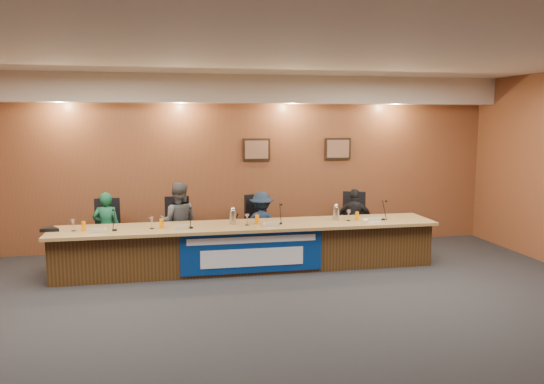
{
  "coord_description": "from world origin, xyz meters",
  "views": [
    {
      "loc": [
        -1.24,
        -5.88,
        2.4
      ],
      "look_at": [
        0.4,
        2.43,
        1.25
      ],
      "focal_mm": 35.0,
      "sensor_mm": 36.0,
      "label": 1
    }
  ],
  "objects": [
    {
      "name": "water_glass_c",
      "position": [
        -0.04,
        2.26,
        0.84
      ],
      "size": [
        0.08,
        0.08,
        0.18
      ],
      "primitive_type": "cylinder",
      "color": "silver",
      "rests_on": "dais_top"
    },
    {
      "name": "juice_glass_b",
      "position": [
        -1.36,
        2.27,
        0.82
      ],
      "size": [
        0.06,
        0.06,
        0.15
      ],
      "primitive_type": "cylinder",
      "color": "orange",
      "rests_on": "dais_top"
    },
    {
      "name": "wall_photo_right",
      "position": [
        2.0,
        3.97,
        1.85
      ],
      "size": [
        0.52,
        0.04,
        0.42
      ],
      "primitive_type": "cube",
      "color": "black",
      "rests_on": "wall_back"
    },
    {
      "name": "dais_top",
      "position": [
        0.0,
        2.35,
        0.72
      ],
      "size": [
        6.1,
        0.95,
        0.05
      ],
      "primitive_type": "cube",
      "color": "#9A7845",
      "rests_on": "dais_body"
    },
    {
      "name": "office_chair_a",
      "position": [
        -2.27,
        3.24,
        0.48
      ],
      "size": [
        0.5,
        0.5,
        0.08
      ],
      "primitive_type": "cube",
      "rotation": [
        0.0,
        0.0,
        0.05
      ],
      "color": "black",
      "rests_on": "floor"
    },
    {
      "name": "microphone_b",
      "position": [
        -0.92,
        2.21,
        0.76
      ],
      "size": [
        0.07,
        0.07,
        0.02
      ],
      "primitive_type": "cylinder",
      "color": "black",
      "rests_on": "dais_top"
    },
    {
      "name": "wall_back",
      "position": [
        0.0,
        4.0,
        1.6
      ],
      "size": [
        10.0,
        0.04,
        3.2
      ],
      "primitive_type": "cube",
      "color": "brown",
      "rests_on": "floor"
    },
    {
      "name": "office_chair_c",
      "position": [
        0.35,
        3.24,
        0.48
      ],
      "size": [
        0.59,
        0.59,
        0.08
      ],
      "primitive_type": "cube",
      "rotation": [
        0.0,
        0.0,
        0.26
      ],
      "color": "black",
      "rests_on": "floor"
    },
    {
      "name": "banner_text_lower",
      "position": [
        0.0,
        1.97,
        0.3
      ],
      "size": [
        1.6,
        0.01,
        0.28
      ],
      "primitive_type": "cube",
      "color": "silver",
      "rests_on": "banner"
    },
    {
      "name": "microphone_a",
      "position": [
        -2.06,
        2.25,
        0.76
      ],
      "size": [
        0.07,
        0.07,
        0.02
      ],
      "primitive_type": "cylinder",
      "color": "black",
      "rests_on": "dais_top"
    },
    {
      "name": "juice_glass_c",
      "position": [
        0.13,
        2.33,
        0.82
      ],
      "size": [
        0.06,
        0.06,
        0.15
      ],
      "primitive_type": "cylinder",
      "color": "orange",
      "rests_on": "dais_top"
    },
    {
      "name": "nameplate_a",
      "position": [
        -2.3,
        2.13,
        0.8
      ],
      "size": [
        0.24,
        0.08,
        0.1
      ],
      "primitive_type": "cube",
      "rotation": [
        0.31,
        0.0,
        0.0
      ],
      "color": "white",
      "rests_on": "dais_top"
    },
    {
      "name": "dais_body",
      "position": [
        0.0,
        2.4,
        0.35
      ],
      "size": [
        6.0,
        0.8,
        0.7
      ],
      "primitive_type": "cube",
      "color": "#432B13",
      "rests_on": "floor"
    },
    {
      "name": "water_glass_d",
      "position": [
        1.66,
        2.32,
        0.84
      ],
      "size": [
        0.08,
        0.08,
        0.18
      ],
      "primitive_type": "cylinder",
      "color": "silver",
      "rests_on": "dais_top"
    },
    {
      "name": "panelist_c",
      "position": [
        0.35,
        3.14,
        0.58
      ],
      "size": [
        0.82,
        0.58,
        1.15
      ],
      "primitive_type": "imported",
      "rotation": [
        0.0,
        0.0,
        2.92
      ],
      "color": "#142237",
      "rests_on": "floor"
    },
    {
      "name": "ceiling",
      "position": [
        0.0,
        0.0,
        3.2
      ],
      "size": [
        10.0,
        8.0,
        0.04
      ],
      "primitive_type": "cube",
      "color": "silver",
      "rests_on": "wall_back"
    },
    {
      "name": "speakerphone",
      "position": [
        -3.0,
        2.4,
        0.78
      ],
      "size": [
        0.32,
        0.32,
        0.05
      ],
      "primitive_type": "cylinder",
      "color": "black",
      "rests_on": "dais_top"
    },
    {
      "name": "floor",
      "position": [
        0.0,
        0.0,
        0.0
      ],
      "size": [
        10.0,
        10.0,
        0.0
      ],
      "primitive_type": "plane",
      "color": "black",
      "rests_on": "ground"
    },
    {
      "name": "banner_text_upper",
      "position": [
        0.0,
        1.97,
        0.58
      ],
      "size": [
        2.0,
        0.01,
        0.1
      ],
      "primitive_type": "cube",
      "color": "silver",
      "rests_on": "banner"
    },
    {
      "name": "panelist_d",
      "position": [
        2.07,
        3.14,
        0.58
      ],
      "size": [
        0.74,
        0.52,
        1.17
      ],
      "primitive_type": "imported",
      "rotation": [
        0.0,
        0.0,
        2.75
      ],
      "color": "black",
      "rests_on": "floor"
    },
    {
      "name": "wall_photo_left",
      "position": [
        0.4,
        3.97,
        1.85
      ],
      "size": [
        0.52,
        0.04,
        0.42
      ],
      "primitive_type": "cube",
      "color": "black",
      "rests_on": "wall_back"
    },
    {
      "name": "nameplate_b",
      "position": [
        -1.06,
        2.14,
        0.8
      ],
      "size": [
        0.24,
        0.08,
        0.1
      ],
      "primitive_type": "cube",
      "rotation": [
        0.31,
        0.0,
        0.0
      ],
      "color": "white",
      "rests_on": "dais_top"
    },
    {
      "name": "banner",
      "position": [
        0.0,
        1.99,
        0.38
      ],
      "size": [
        2.2,
        0.02,
        0.65
      ],
      "primitive_type": "cube",
      "color": "navy",
      "rests_on": "dais_body"
    },
    {
      "name": "carafe_mid",
      "position": [
        -0.25,
        2.4,
        0.86
      ],
      "size": [
        0.11,
        0.11,
        0.22
      ],
      "primitive_type": "cylinder",
      "color": "silver",
      "rests_on": "dais_top"
    },
    {
      "name": "water_glass_b",
      "position": [
        -1.51,
        2.28,
        0.84
      ],
      "size": [
        0.08,
        0.08,
        0.18
      ],
      "primitive_type": "cylinder",
      "color": "silver",
      "rests_on": "dais_top"
    },
    {
      "name": "nameplate_c",
      "position": [
        0.33,
        2.09,
        0.8
      ],
      "size": [
        0.24,
        0.08,
        0.1
      ],
      "primitive_type": "cube",
      "rotation": [
        0.31,
        0.0,
        0.0
      ],
      "color": "white",
      "rests_on": "dais_top"
    },
    {
      "name": "water_glass_a",
      "position": [
        -2.66,
        2.33,
        0.84
      ],
      "size": [
        0.08,
        0.08,
        0.18
      ],
      "primitive_type": "cylinder",
      "color": "silver",
      "rests_on": "dais_top"
    },
    {
      "name": "microphone_d",
      "position": [
        2.26,
        2.28,
        0.76
      ],
      "size": [
        0.07,
        0.07,
        0.02
      ],
      "primitive_type": "cylinder",
      "color": "black",
      "rests_on": "dais_top"
    },
    {
      "name": "panelist_b",
      "position": [
        -1.09,
        3.14,
        0.68
      ],
      "size": [
        0.73,
        0.61,
        1.35
      ],
      "primitive_type": "imported",
      "rotation": [
        0.0,
        0.0,
        2.99
      ],
      "color": "#4A4B4F",
      "rests_on": "floor"
    },
    {
      "name": "paper_stack",
      "position": [
        2.05,
        2.28,
        0.75
      ],
      "size": [
        0.26,
        0.33,
        0.01
      ],
      "primitive_type": "cube",
      "rotation": [
        0.0,
        0.0,
        0.14
      ],
      "color": "white",
      "rests_on": "dais_top"
    },
    {
      "name": "panelist_a",
      "position": [
        -2.27,
        3.14,
        0.61
      ],
      "size": [
        0.46,
        0.31,
        1.22
      ],
      "primitive_type": "imported",
      "rotation": [
        0.0,
        0.0,
        3.09
      ],
      "color": "#135334",
      "rests_on": "floor"
    },
    {
      "name": "carafe_right",
      "position": [
        1.48,
        2.42,
        0.86
      ],
      "size": [
        0.11,
        0.11,
        0.22
      ],
      "primitive_type": "cylinder",
      "color": "silver",
      "rests_on": "dais_top"
    },
    {
      "name": "nameplate_d",
      "position": [
        2.04,
        2.14,
        0.8
      ],
      "size": [
        0.24,
        0.08,
        0.1
      ],
      "primitive_type": "cube",
      "rotation": [
        0.31,
        0.0,
        0.0
      ],
      "color": "white",
      "rests_on": "dais_top"
    },
    {
      "name": "soffit",
      "position": [
        0.0,
        3.75,
        2.95
      ],
      "size": [
        10.0,
        0.5,
        0.5
      ],
      "primitive_type": "cube",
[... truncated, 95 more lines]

